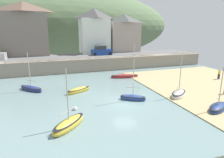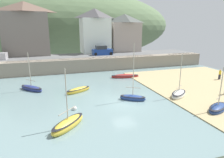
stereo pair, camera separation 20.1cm
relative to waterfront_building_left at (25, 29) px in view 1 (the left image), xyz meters
name	(u,v)px [view 1 (the left image)]	position (x,y,z in m)	size (l,w,h in m)	color
ground	(197,146)	(12.79, -34.76, -7.59)	(48.00, 41.00, 0.61)	gray
quay_seawall	(90,63)	(11.39, -7.70, -6.39)	(48.00, 9.40, 2.40)	gray
hillside_backdrop	(61,25)	(9.59, 30.00, 0.84)	(80.00, 44.00, 24.53)	#5A724D
waterfront_building_left	(25,29)	(0.00, 0.00, 0.00)	(8.93, 5.64, 10.55)	slate
waterfront_building_centre	(94,31)	(14.22, 0.00, -0.46)	(6.46, 5.41, 9.60)	white
waterfront_building_right	(124,33)	(21.36, 0.00, -0.99)	(7.24, 4.69, 8.56)	#A4978C
sailboat_blue_trim	(218,108)	(19.29, -30.28, -7.47)	(3.51, 2.61, 4.64)	navy
rowboat_small_beached	(78,90)	(7.08, -20.11, -7.51)	(3.56, 2.41, 0.78)	gold
motorboat_with_cabin	(31,88)	(1.34, -17.44, -7.48)	(3.35, 3.60, 5.15)	navy
sailboat_nearest_shore	(133,97)	(12.54, -24.86, -7.45)	(3.04, 2.49, 6.55)	navy
fishing_boat_green	(179,94)	(18.12, -25.66, -7.43)	(3.37, 2.97, 5.33)	silver
sailboat_far_left	(125,76)	(15.52, -15.07, -7.51)	(4.70, 1.91, 0.75)	#A12723
dinghy_open_wooden	(69,124)	(4.87, -29.03, -7.43)	(3.48, 3.51, 5.20)	gold
parked_car_by_wall	(101,51)	(14.57, -4.50, -4.55)	(4.14, 1.82, 1.95)	navy
person_near_water	(219,74)	(29.03, -21.10, -6.76)	(0.34, 0.34, 1.62)	#282833
mooring_buoy	(75,109)	(5.85, -25.57, -7.61)	(0.46, 0.46, 0.46)	silver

